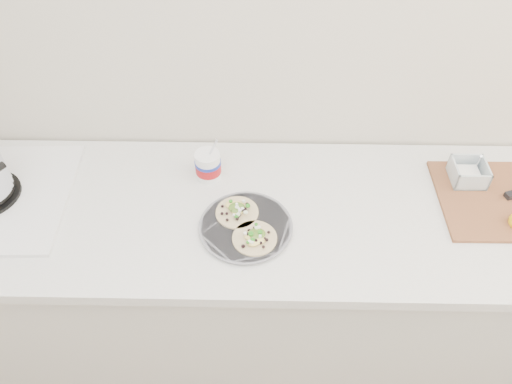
{
  "coord_description": "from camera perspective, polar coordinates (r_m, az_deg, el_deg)",
  "views": [
    {
      "loc": [
        0.09,
        0.35,
        2.1
      ],
      "look_at": [
        0.07,
        1.44,
        0.96
      ],
      "focal_mm": 35.0,
      "sensor_mm": 36.0,
      "label": 1
    }
  ],
  "objects": [
    {
      "name": "tub",
      "position": [
        1.67,
        -5.42,
        3.31
      ],
      "size": [
        0.09,
        0.09,
        0.2
      ],
      "rotation": [
        0.0,
        0.0,
        -0.08
      ],
      "color": "white",
      "rests_on": "counter"
    },
    {
      "name": "counter",
      "position": [
        1.97,
        -2.09,
        -10.35
      ],
      "size": [
        2.44,
        0.66,
        0.9
      ],
      "color": "silver",
      "rests_on": "ground"
    },
    {
      "name": "taco_plate",
      "position": [
        1.54,
        -1.19,
        -3.78
      ],
      "size": [
        0.29,
        0.29,
        0.04
      ],
      "rotation": [
        0.0,
        0.0,
        0.25
      ],
      "color": "slate",
      "rests_on": "counter"
    }
  ]
}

